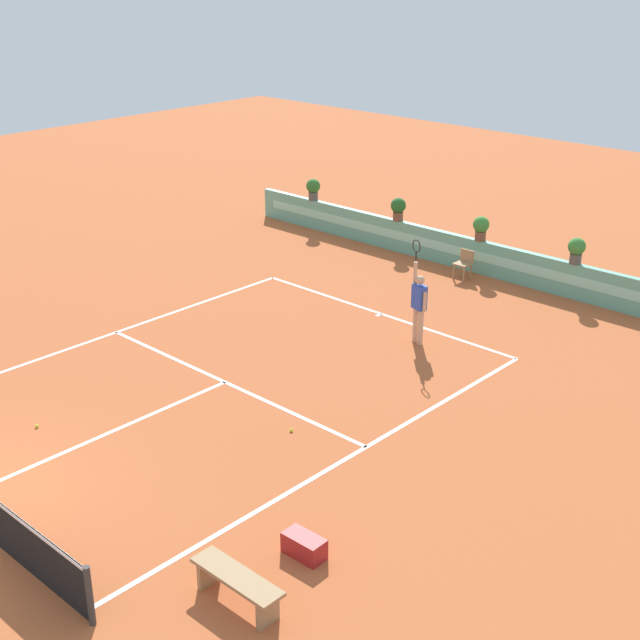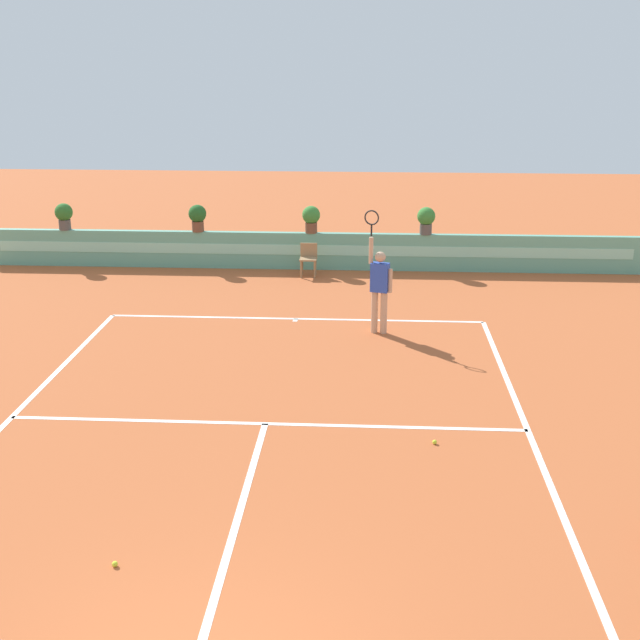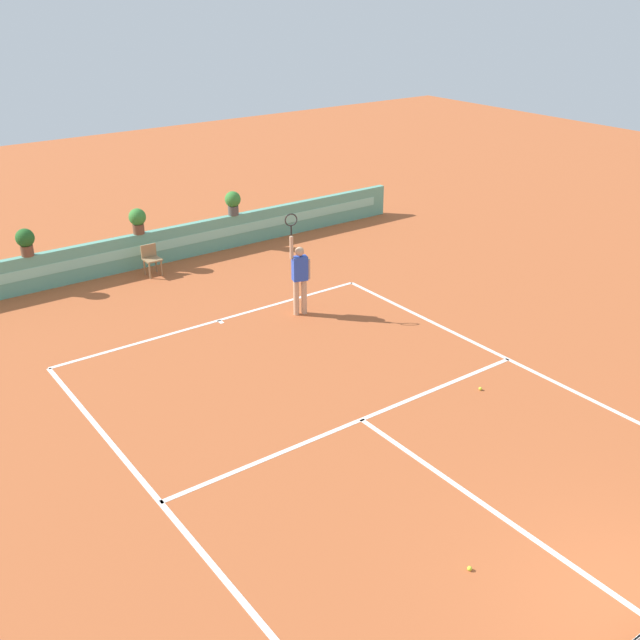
% 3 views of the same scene
% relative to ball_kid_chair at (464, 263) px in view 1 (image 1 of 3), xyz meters
% --- Properties ---
extents(ground_plane, '(60.00, 60.00, 0.00)m').
position_rel_ball_kid_chair_xyz_m(ground_plane, '(-0.01, -9.66, -0.48)').
color(ground_plane, '#B2562D').
extents(court_lines, '(8.32, 11.94, 0.01)m').
position_rel_ball_kid_chair_xyz_m(court_lines, '(-0.01, -8.94, -0.47)').
color(court_lines, white).
rests_on(court_lines, ground).
extents(back_wall_barrier, '(18.00, 0.21, 1.00)m').
position_rel_ball_kid_chair_xyz_m(back_wall_barrier, '(-0.01, 0.73, 0.02)').
color(back_wall_barrier, '#60A88E').
rests_on(back_wall_barrier, ground).
extents(ball_kid_chair, '(0.44, 0.44, 0.85)m').
position_rel_ball_kid_chair_xyz_m(ball_kid_chair, '(0.00, 0.00, 0.00)').
color(ball_kid_chair, '#99754C').
rests_on(ball_kid_chair, ground).
extents(bench_courtside, '(1.60, 0.44, 0.51)m').
position_rel_ball_kid_chair_xyz_m(bench_courtside, '(5.59, -13.95, -0.10)').
color(bench_courtside, '#99754C').
rests_on(bench_courtside, ground).
extents(gear_bag, '(0.71, 0.38, 0.36)m').
position_rel_ball_kid_chair_xyz_m(gear_bag, '(5.53, -12.48, -0.30)').
color(gear_bag, maroon).
rests_on(gear_bag, ground).
extents(tennis_player, '(0.60, 0.31, 2.58)m').
position_rel_ball_kid_chair_xyz_m(tennis_player, '(1.81, -4.61, 0.57)').
color(tennis_player, tan).
rests_on(tennis_player, ground).
extents(tennis_ball_near_baseline, '(0.07, 0.07, 0.07)m').
position_rel_ball_kid_chair_xyz_m(tennis_ball_near_baseline, '(2.62, -9.82, -0.44)').
color(tennis_ball_near_baseline, '#CCE033').
rests_on(tennis_ball_near_baseline, ground).
extents(tennis_ball_mid_court, '(0.07, 0.07, 0.07)m').
position_rel_ball_kid_chair_xyz_m(tennis_ball_mid_court, '(-1.25, -13.19, -0.44)').
color(tennis_ball_mid_court, '#CCE033').
rests_on(tennis_ball_mid_court, ground).
extents(potted_plant_far_left, '(0.48, 0.48, 0.72)m').
position_rel_ball_kid_chair_xyz_m(potted_plant_far_left, '(-6.72, 0.73, 0.93)').
color(potted_plant_far_left, '#514C47').
rests_on(potted_plant_far_left, back_wall_barrier).
extents(potted_plant_centre, '(0.48, 0.48, 0.72)m').
position_rel_ball_kid_chair_xyz_m(potted_plant_centre, '(0.02, 0.73, 0.93)').
color(potted_plant_centre, brown).
rests_on(potted_plant_centre, back_wall_barrier).
extents(potted_plant_left, '(0.48, 0.48, 0.72)m').
position_rel_ball_kid_chair_xyz_m(potted_plant_left, '(-3.05, 0.73, 0.93)').
color(potted_plant_left, brown).
rests_on(potted_plant_left, back_wall_barrier).
extents(potted_plant_right, '(0.48, 0.48, 0.72)m').
position_rel_ball_kid_chair_xyz_m(potted_plant_right, '(3.08, 0.73, 0.93)').
color(potted_plant_right, '#514C47').
rests_on(potted_plant_right, back_wall_barrier).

